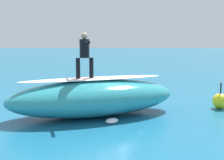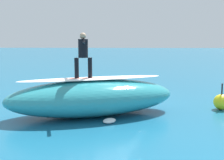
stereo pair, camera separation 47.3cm
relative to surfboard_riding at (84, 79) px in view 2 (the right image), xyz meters
name	(u,v)px [view 2 (the right image)]	position (x,y,z in m)	size (l,w,h in m)	color
ground_plane	(99,104)	(-0.43, -2.05, -1.41)	(120.00, 120.00, 0.00)	#196084
wave_crest	(92,98)	(-0.31, -0.11, -0.73)	(6.44, 2.39, 1.37)	teal
wave_foam_lip	(92,79)	(-0.31, -0.11, 0.00)	(5.47, 0.83, 0.08)	white
surfboard_riding	(84,79)	(0.00, 0.00, 0.00)	(2.12, 0.46, 0.09)	#E0563D
surfer_riding	(83,52)	(0.00, 0.00, 1.00)	(0.64, 1.53, 1.65)	black
surfboard_paddling	(134,99)	(-2.02, -2.87, -1.38)	(2.36, 0.49, 0.06)	silver
surfer_paddling	(132,96)	(-1.92, -2.92, -1.23)	(1.48, 0.83, 0.28)	black
buoy_marker	(221,102)	(-5.50, -1.14, -1.09)	(0.64, 0.64, 1.08)	yellow
foam_patch_near	(45,91)	(2.73, -4.78, -1.37)	(1.01, 0.61, 0.09)	white
foam_patch_mid	(109,121)	(-1.00, 0.88, -1.33)	(0.52, 0.38, 0.16)	white
foam_patch_far	(154,96)	(-3.05, -3.58, -1.36)	(0.82, 0.54, 0.11)	white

